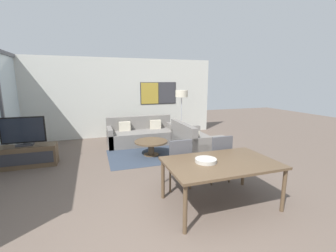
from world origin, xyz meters
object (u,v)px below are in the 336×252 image
(sofa_side, at_px, (193,142))
(dining_chair_left, at_px, (178,161))
(tv_console, at_px, (26,156))
(dining_chair_centre, at_px, (218,156))
(sofa_main, at_px, (141,135))
(dining_table, at_px, (221,165))
(fruit_bowl, at_px, (206,160))
(coffee_table, at_px, (151,144))
(floor_lamp, at_px, (182,97))
(television, at_px, (23,132))

(sofa_side, relative_size, dining_chair_left, 1.65)
(tv_console, xyz_separation_m, dining_chair_centre, (3.87, -2.16, 0.28))
(sofa_main, xyz_separation_m, dining_table, (0.44, -4.09, 0.40))
(dining_table, bearing_deg, sofa_side, 74.09)
(tv_console, distance_m, dining_chair_left, 3.72)
(dining_chair_left, xyz_separation_m, fruit_bowl, (0.19, -0.71, 0.24))
(coffee_table, bearing_deg, floor_lamp, 41.70)
(television, relative_size, floor_lamp, 0.55)
(tv_console, bearing_deg, floor_lamp, 13.83)
(dining_table, bearing_deg, floor_lamp, 76.95)
(dining_chair_left, bearing_deg, television, 144.34)
(sofa_main, bearing_deg, tv_console, -159.00)
(sofa_side, bearing_deg, coffee_table, 86.21)
(coffee_table, bearing_deg, television, 177.31)
(fruit_bowl, bearing_deg, dining_chair_left, 104.62)
(sofa_main, xyz_separation_m, fruit_bowl, (0.20, -4.03, 0.49))
(sofa_main, bearing_deg, dining_table, -83.91)
(coffee_table, xyz_separation_m, dining_chair_centre, (0.86, -2.02, 0.23))
(tv_console, bearing_deg, television, 90.00)
(dining_chair_left, bearing_deg, dining_table, -61.05)
(sofa_main, xyz_separation_m, dining_chair_centre, (0.86, -3.31, 0.26))
(sofa_main, distance_m, coffee_table, 1.29)
(television, distance_m, dining_chair_left, 3.72)
(television, relative_size, dining_chair_centre, 0.97)
(sofa_main, bearing_deg, television, -159.01)
(fruit_bowl, bearing_deg, tv_console, 138.06)
(dining_chair_centre, bearing_deg, dining_chair_left, -179.86)
(television, xyz_separation_m, sofa_side, (4.21, -0.22, -0.56))
(tv_console, relative_size, coffee_table, 1.48)
(coffee_table, bearing_deg, dining_table, -81.12)
(floor_lamp, bearing_deg, dining_table, -103.05)
(dining_chair_left, bearing_deg, fruit_bowl, -75.38)
(television, distance_m, sofa_main, 3.27)
(tv_console, distance_m, fruit_bowl, 4.33)
(fruit_bowl, bearing_deg, dining_table, -13.41)
(sofa_side, bearing_deg, floor_lamp, -6.87)
(tv_console, xyz_separation_m, floor_lamp, (4.37, 1.08, 1.24))
(fruit_bowl, distance_m, floor_lamp, 4.18)
(dining_chair_centre, relative_size, floor_lamp, 0.56)
(television, relative_size, sofa_main, 0.44)
(dining_table, height_order, fruit_bowl, fruit_bowl)
(television, bearing_deg, tv_console, -90.00)
(sofa_main, xyz_separation_m, floor_lamp, (1.37, -0.08, 1.21))
(tv_console, height_order, sofa_main, sofa_main)
(dining_table, bearing_deg, television, 139.55)
(floor_lamp, bearing_deg, sofa_main, 176.75)
(sofa_side, distance_m, dining_chair_centre, 1.99)
(television, relative_size, fruit_bowl, 2.75)
(television, xyz_separation_m, floor_lamp, (4.37, 1.08, 0.65))
(sofa_main, relative_size, dining_chair_centre, 2.24)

